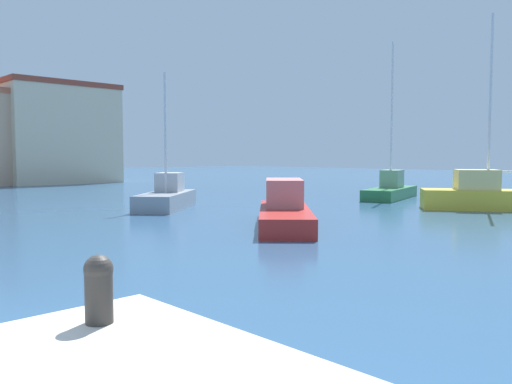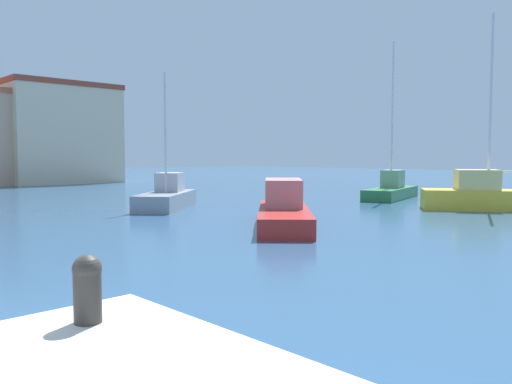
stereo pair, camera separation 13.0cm
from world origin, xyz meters
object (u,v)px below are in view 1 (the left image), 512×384
Objects in this scene: motorboat_red_center_channel at (284,209)px; sailboat_green_behind_lamppost at (391,189)px; sailboat_grey_far_right at (167,197)px; mooring_bollard at (99,286)px; sailboat_yellow_outer_mooring at (485,195)px.

sailboat_green_behind_lamppost is at bearing 15.80° from motorboat_red_center_channel.
sailboat_grey_far_right is 0.71× the size of sailboat_green_behind_lamppost.
mooring_bollard is 15.11m from motorboat_red_center_channel.
mooring_bollard is at bearing -126.04° from sailboat_grey_far_right.
mooring_bollard is 21.49m from sailboat_grey_far_right.
sailboat_grey_far_right is (0.48, 8.44, -0.03)m from motorboat_red_center_channel.
mooring_bollard is 24.12m from sailboat_yellow_outer_mooring.
sailboat_grey_far_right is (12.64, 17.36, -0.83)m from mooring_bollard.
sailboat_green_behind_lamppost is (13.41, -4.51, -0.01)m from sailboat_grey_far_right.
sailboat_yellow_outer_mooring reaches higher than mooring_bollard.
sailboat_yellow_outer_mooring is 7.37m from sailboat_green_behind_lamppost.
mooring_bollard is at bearing -143.72° from motorboat_red_center_channel.
motorboat_red_center_channel is at bearing 165.37° from sailboat_yellow_outer_mooring.
motorboat_red_center_channel is 0.93× the size of sailboat_grey_far_right.
mooring_bollard is at bearing -165.58° from sailboat_yellow_outer_mooring.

